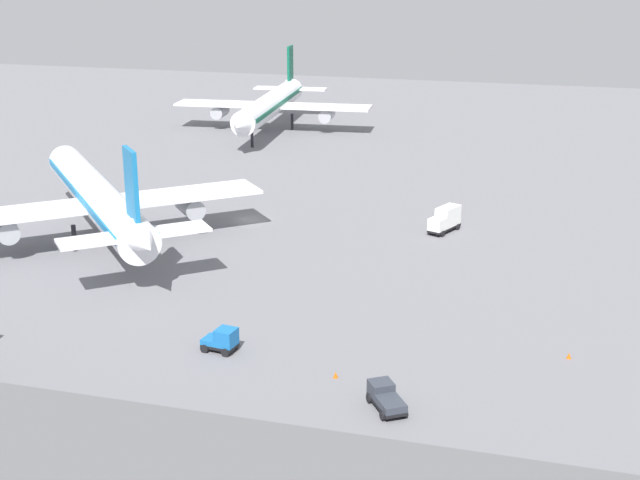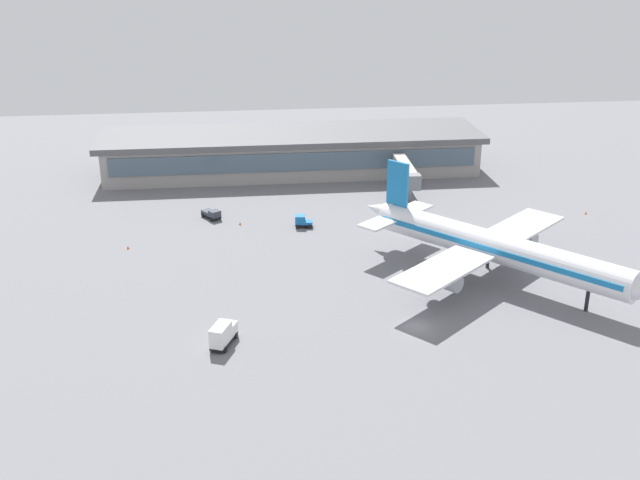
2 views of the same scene
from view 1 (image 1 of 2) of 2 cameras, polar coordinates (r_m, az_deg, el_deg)
name	(u,v)px [view 1 (image 1 of 2)]	position (r m, az deg, el deg)	size (l,w,h in m)	color
ground	(249,220)	(125.57, -4.53, 1.29)	(288.00, 288.00, 0.00)	slate
airplane_at_gate	(98,197)	(118.28, -13.99, 2.65)	(39.27, 42.68, 15.91)	white
airplane_taxiing	(271,104)	(185.77, -3.15, 8.63)	(41.21, 51.20, 15.57)	white
baggage_tug	(222,340)	(85.12, -6.24, -6.35)	(3.42, 2.57, 2.30)	black
catering_truck	(445,219)	(120.72, 7.99, 1.32)	(3.89, 5.90, 3.30)	black
pushback_tractor	(386,397)	(75.07, 4.20, -9.97)	(4.02, 4.72, 1.90)	black
safety_cone_near_gate	(336,375)	(80.03, 1.00, -8.58)	(0.44, 0.44, 0.60)	#EA590C
safety_cone_mid_apron	(569,356)	(86.66, 15.59, -7.11)	(0.44, 0.44, 0.60)	#EA590C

